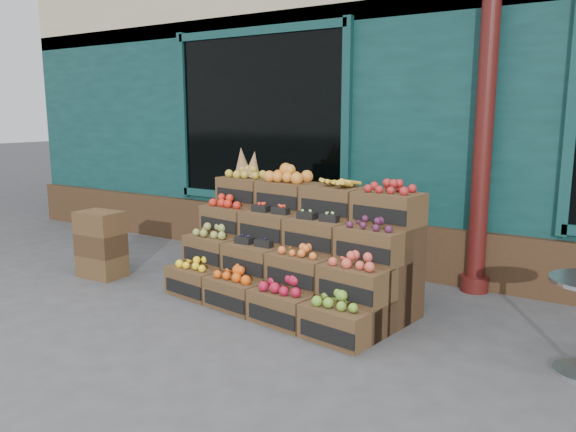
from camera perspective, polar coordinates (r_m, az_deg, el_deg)
The scene contains 5 objects.
ground at distance 4.81m, azimuth -2.60°, elevation -11.55°, with size 60.00×60.00×0.00m, color #434346.
shop_facade at distance 9.13m, azimuth 16.87°, elevation 13.77°, with size 12.00×6.24×4.80m.
crate_display at distance 5.37m, azimuth 0.54°, elevation -4.14°, with size 2.43×1.42×1.44m.
spare_crates at distance 6.54m, azimuth -18.47°, elevation -2.74°, with size 0.50×0.36×0.74m.
shopkeeper at distance 7.94m, azimuth -0.56°, elevation 4.56°, with size 0.72×0.47×1.97m, color #144719.
Camera 1 is at (2.60, -3.62, 1.80)m, focal length 35.00 mm.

